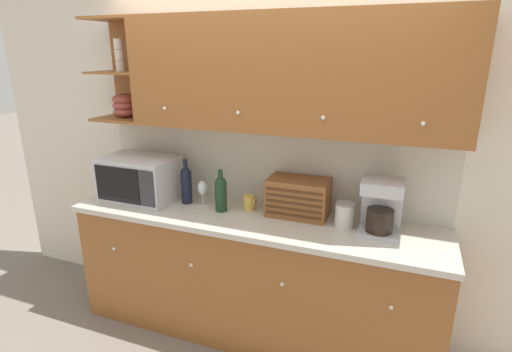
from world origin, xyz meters
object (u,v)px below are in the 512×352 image
(microwave, at_px, (140,178))
(wine_bottle, at_px, (186,183))
(wine_glass, at_px, (203,189))
(storage_canister, at_px, (345,215))
(mug, at_px, (249,203))
(bread_box, at_px, (298,197))
(coffee_maker, at_px, (381,206))
(second_wine_bottle, at_px, (221,192))

(microwave, distance_m, wine_bottle, 0.38)
(wine_glass, xyz_separation_m, storage_canister, (1.05, -0.01, -0.05))
(microwave, xyz_separation_m, wine_bottle, (0.38, 0.06, -0.01))
(mug, bearing_deg, bread_box, 4.28)
(bread_box, relative_size, coffee_maker, 1.18)
(wine_glass, height_order, bread_box, bread_box)
(mug, bearing_deg, wine_glass, -172.30)
(second_wine_bottle, height_order, mug, second_wine_bottle)
(microwave, bearing_deg, wine_glass, 5.89)
(bread_box, bearing_deg, second_wine_bottle, -167.37)
(storage_canister, bearing_deg, mug, 175.59)
(wine_bottle, xyz_separation_m, second_wine_bottle, (0.31, -0.05, -0.01))
(wine_glass, distance_m, coffee_maker, 1.28)
(wine_bottle, distance_m, wine_glass, 0.14)
(bread_box, bearing_deg, coffee_maker, -9.33)
(mug, height_order, bread_box, bread_box)
(mug, relative_size, bread_box, 0.25)
(microwave, height_order, storage_canister, microwave)
(wine_bottle, bearing_deg, storage_canister, -0.47)
(wine_glass, relative_size, mug, 1.78)
(wine_bottle, height_order, wine_glass, wine_bottle)
(bread_box, bearing_deg, wine_bottle, -175.26)
(coffee_maker, bearing_deg, microwave, -178.84)
(bread_box, distance_m, storage_canister, 0.35)
(bread_box, bearing_deg, microwave, -174.05)
(bread_box, distance_m, coffee_maker, 0.57)
(storage_canister, bearing_deg, second_wine_bottle, -177.35)
(mug, distance_m, coffee_maker, 0.93)
(second_wine_bottle, bearing_deg, wine_glass, 165.13)
(microwave, bearing_deg, wine_bottle, 8.67)
(wine_glass, bearing_deg, microwave, -174.11)
(wine_glass, bearing_deg, wine_bottle, 178.27)
(bread_box, xyz_separation_m, coffee_maker, (0.56, -0.09, 0.05))
(second_wine_bottle, distance_m, mug, 0.22)
(wine_bottle, xyz_separation_m, coffee_maker, (1.42, -0.02, 0.03))
(microwave, bearing_deg, coffee_maker, 1.16)
(storage_canister, bearing_deg, coffee_maker, -2.92)
(microwave, xyz_separation_m, wine_glass, (0.52, 0.05, -0.04))
(wine_glass, height_order, coffee_maker, coffee_maker)
(wine_glass, xyz_separation_m, coffee_maker, (1.28, -0.02, 0.05))
(wine_glass, relative_size, storage_canister, 1.14)
(microwave, height_order, wine_bottle, wine_bottle)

